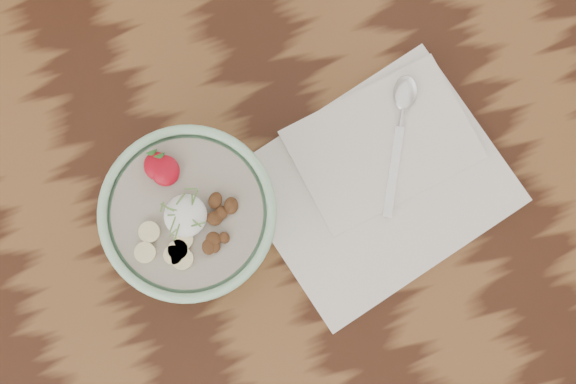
{
  "coord_description": "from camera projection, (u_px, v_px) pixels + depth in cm",
  "views": [
    {
      "loc": [
        13.77,
        -3.26,
        172.03
      ],
      "look_at": [
        17.68,
        7.16,
        86.55
      ],
      "focal_mm": 50.0,
      "sensor_mm": 36.0,
      "label": 1
    }
  ],
  "objects": [
    {
      "name": "napkin",
      "position": [
        379.0,
        177.0,
        0.97
      ],
      "size": [
        33.49,
        29.29,
        1.79
      ],
      "rotation": [
        0.0,
        0.0,
        0.22
      ],
      "color": "silver",
      "rests_on": "table"
    },
    {
      "name": "breakfast_bowl",
      "position": [
        191.0,
        216.0,
        0.91
      ],
      "size": [
        19.57,
        19.57,
        12.75
      ],
      "rotation": [
        0.0,
        0.0,
        0.11
      ],
      "color": "#A1D9AD",
      "rests_on": "table"
    },
    {
      "name": "table",
      "position": [
        181.0,
        310.0,
        1.05
      ],
      "size": [
        160.0,
        90.0,
        75.0
      ],
      "color": "#32170C",
      "rests_on": "ground"
    },
    {
      "name": "spoon",
      "position": [
        402.0,
        112.0,
        0.97
      ],
      "size": [
        10.45,
        16.27,
        0.92
      ],
      "rotation": [
        0.0,
        0.0,
        -0.52
      ],
      "color": "silver",
      "rests_on": "napkin"
    }
  ]
}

